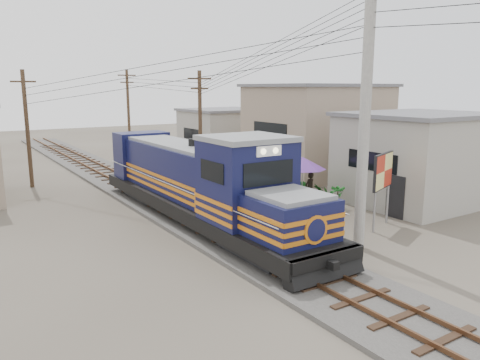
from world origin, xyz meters
TOP-DOWN VIEW (x-y plane):
  - ground at (0.00, 0.00)m, footprint 120.00×120.00m
  - ballast at (0.00, 10.00)m, footprint 3.60×70.00m
  - track at (0.00, 10.00)m, footprint 1.15×70.00m
  - locomotive at (0.00, 5.66)m, footprint 3.03×16.52m
  - utility_pole_main at (3.50, -0.50)m, footprint 0.40×0.40m
  - wooden_pole_mid at (4.50, 14.00)m, footprint 1.60×0.24m
  - wooden_pole_far at (4.80, 28.00)m, footprint 1.60×0.24m
  - wooden_pole_left at (-5.00, 18.00)m, footprint 1.60×0.24m
  - power_lines at (-0.14, 8.49)m, footprint 9.65×19.00m
  - shophouse_front at (11.50, 3.00)m, footprint 7.35×6.30m
  - shophouse_mid at (12.50, 12.00)m, footprint 8.40×7.35m
  - shophouse_back at (11.00, 22.00)m, footprint 6.30×6.30m
  - billboard at (6.24, 0.82)m, footprint 1.99×0.91m
  - market_umbrella at (5.57, 5.27)m, footprint 2.40×2.40m
  - vendor at (6.35, 5.58)m, footprint 0.68×0.51m
  - plant_nursery at (5.59, 5.20)m, footprint 3.48×3.23m

SIDE VIEW (x-z plane):
  - ground at x=0.00m, z-range 0.00..0.00m
  - ballast at x=0.00m, z-range 0.00..0.16m
  - track at x=0.00m, z-range 0.20..0.32m
  - plant_nursery at x=5.59m, z-range -0.08..1.06m
  - vendor at x=6.35m, z-range 0.00..1.68m
  - locomotive at x=0.00m, z-range -0.27..3.82m
  - shophouse_back at x=11.00m, z-range 0.01..4.21m
  - market_umbrella at x=5.57m, z-range 0.98..3.57m
  - shophouse_front at x=11.50m, z-range 0.01..4.71m
  - billboard at x=6.24m, z-range 0.77..4.02m
  - shophouse_mid at x=12.50m, z-range 0.01..6.21m
  - wooden_pole_mid at x=4.50m, z-range 0.18..7.18m
  - wooden_pole_left at x=-5.00m, z-range 0.18..7.18m
  - wooden_pole_far at x=4.80m, z-range 0.18..7.68m
  - utility_pole_main at x=3.50m, z-range 0.00..10.00m
  - power_lines at x=-0.14m, z-range 5.91..9.21m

